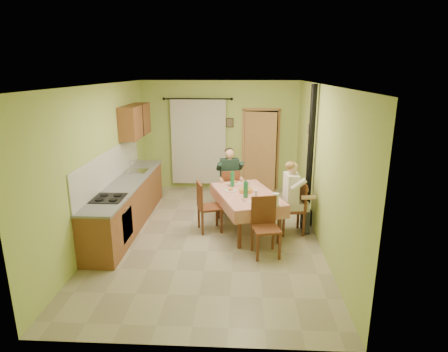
# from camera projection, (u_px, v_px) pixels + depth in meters

# --- Properties ---
(floor) EXTENTS (4.00, 6.00, 0.01)m
(floor) POSITION_uv_depth(u_px,v_px,m) (211.00, 235.00, 7.16)
(floor) COLOR tan
(floor) RESTS_ON ground
(room_shell) EXTENTS (4.04, 6.04, 2.82)m
(room_shell) POSITION_uv_depth(u_px,v_px,m) (210.00, 141.00, 6.66)
(room_shell) COLOR #BED66E
(room_shell) RESTS_ON ground
(kitchen_run) EXTENTS (0.64, 3.64, 1.56)m
(kitchen_run) POSITION_uv_depth(u_px,v_px,m) (127.00, 203.00, 7.49)
(kitchen_run) COLOR brown
(kitchen_run) RESTS_ON ground
(upper_cabinets) EXTENTS (0.35, 1.40, 0.70)m
(upper_cabinets) POSITION_uv_depth(u_px,v_px,m) (135.00, 121.00, 8.35)
(upper_cabinets) COLOR brown
(upper_cabinets) RESTS_ON room_shell
(curtain) EXTENTS (1.70, 0.07, 2.22)m
(curtain) POSITION_uv_depth(u_px,v_px,m) (199.00, 142.00, 9.63)
(curtain) COLOR black
(curtain) RESTS_ON ground
(doorway) EXTENTS (0.96, 0.26, 2.15)m
(doorway) POSITION_uv_depth(u_px,v_px,m) (260.00, 150.00, 9.63)
(doorway) COLOR black
(doorway) RESTS_ON ground
(dining_table) EXTENTS (1.52, 1.95, 0.76)m
(dining_table) POSITION_uv_depth(u_px,v_px,m) (246.00, 212.00, 7.29)
(dining_table) COLOR tan
(dining_table) RESTS_ON ground
(tableware) EXTENTS (0.99, 1.50, 0.33)m
(tableware) POSITION_uv_depth(u_px,v_px,m) (249.00, 192.00, 7.08)
(tableware) COLOR white
(tableware) RESTS_ON dining_table
(chair_far) EXTENTS (0.47, 0.47, 0.96)m
(chair_far) POSITION_uv_depth(u_px,v_px,m) (230.00, 198.00, 8.33)
(chair_far) COLOR brown
(chair_far) RESTS_ON ground
(chair_near) EXTENTS (0.52, 0.52, 1.00)m
(chair_near) POSITION_uv_depth(u_px,v_px,m) (265.00, 239.00, 6.32)
(chair_near) COLOR brown
(chair_near) RESTS_ON ground
(chair_right) EXTENTS (0.50, 0.50, 1.01)m
(chair_right) POSITION_uv_depth(u_px,v_px,m) (292.00, 218.00, 7.20)
(chair_right) COLOR brown
(chair_right) RESTS_ON ground
(chair_left) EXTENTS (0.54, 0.54, 0.99)m
(chair_left) POSITION_uv_depth(u_px,v_px,m) (209.00, 216.00, 7.29)
(chair_left) COLOR brown
(chair_left) RESTS_ON ground
(man_far) EXTENTS (0.63, 0.53, 1.39)m
(man_far) POSITION_uv_depth(u_px,v_px,m) (230.00, 173.00, 8.18)
(man_far) COLOR #192D23
(man_far) RESTS_ON chair_far
(man_right) EXTENTS (0.51, 0.62, 1.39)m
(man_right) POSITION_uv_depth(u_px,v_px,m) (293.00, 189.00, 7.04)
(man_right) COLOR silver
(man_right) RESTS_ON chair_right
(stove_flue) EXTENTS (0.24, 0.24, 2.80)m
(stove_flue) POSITION_uv_depth(u_px,v_px,m) (309.00, 176.00, 7.36)
(stove_flue) COLOR black
(stove_flue) RESTS_ON ground
(picture_back) EXTENTS (0.19, 0.03, 0.23)m
(picture_back) POSITION_uv_depth(u_px,v_px,m) (230.00, 123.00, 9.52)
(picture_back) COLOR black
(picture_back) RESTS_ON room_shell
(picture_right) EXTENTS (0.03, 0.31, 0.21)m
(picture_right) POSITION_uv_depth(u_px,v_px,m) (310.00, 130.00, 7.71)
(picture_right) COLOR brown
(picture_right) RESTS_ON room_shell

